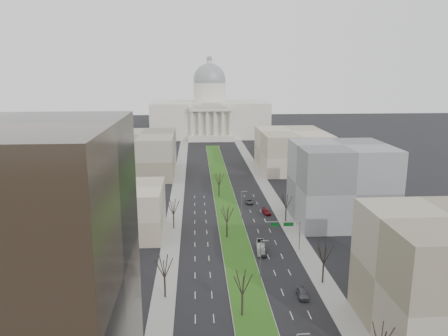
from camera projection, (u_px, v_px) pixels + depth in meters
name	position (u px, v px, depth m)	size (l,w,h in m)	color
ground	(224.00, 197.00, 161.69)	(600.00, 600.00, 0.00)	black
median	(225.00, 197.00, 160.68)	(8.00, 222.03, 0.20)	#999993
sidewalk_left	(174.00, 220.00, 136.21)	(5.00, 330.00, 0.15)	gray
sidewalk_right	(285.00, 218.00, 138.50)	(5.00, 330.00, 0.15)	gray
capitol	(210.00, 113.00, 303.61)	(80.00, 46.00, 55.00)	beige
building_beige_left	(117.00, 211.00, 123.93)	(26.00, 22.00, 14.00)	tan
building_tan_right	(448.00, 277.00, 75.79)	(26.00, 24.00, 22.00)	gray
building_grey_right	(341.00, 183.00, 134.01)	(28.00, 26.00, 24.00)	slate
building_far_left	(141.00, 154.00, 196.32)	(30.00, 40.00, 18.00)	gray
building_far_right	(292.00, 150.00, 205.76)	(30.00, 40.00, 18.00)	tan
tree_left_mid	(164.00, 266.00, 88.97)	(5.40, 5.40, 9.72)	black
tree_left_far	(173.00, 207.00, 127.92)	(5.28, 5.28, 9.50)	black
tree_right_mid	(324.00, 253.00, 95.07)	(5.52, 5.52, 9.94)	black
tree_right_far	(286.00, 201.00, 134.13)	(5.04, 5.04, 9.07)	black
tree_median_a	(243.00, 283.00, 82.18)	(5.40, 5.40, 9.72)	black
tree_median_b	(227.00, 214.00, 121.09)	(5.40, 5.40, 9.72)	black
tree_median_c	(219.00, 179.00, 160.01)	(5.40, 5.40, 9.72)	black
streetlamp_median_b	(261.00, 259.00, 97.63)	(1.90, 0.20, 9.16)	gray
streetlamp_median_c	(242.00, 205.00, 136.55)	(1.90, 0.20, 9.16)	gray
mast_arm_signs	(290.00, 228.00, 112.60)	(9.12, 0.24, 8.09)	gray
car_grey_near	(302.00, 293.00, 90.56)	(2.01, 4.99, 1.70)	#48494F
car_black	(263.00, 252.00, 110.99)	(1.54, 4.40, 1.45)	black
car_red	(266.00, 212.00, 142.51)	(2.06, 5.06, 1.47)	maroon
car_grey_far	(249.00, 201.00, 153.80)	(2.32, 5.02, 1.40)	#47494E
box_van	(261.00, 247.00, 113.15)	(1.93, 8.25, 2.30)	white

